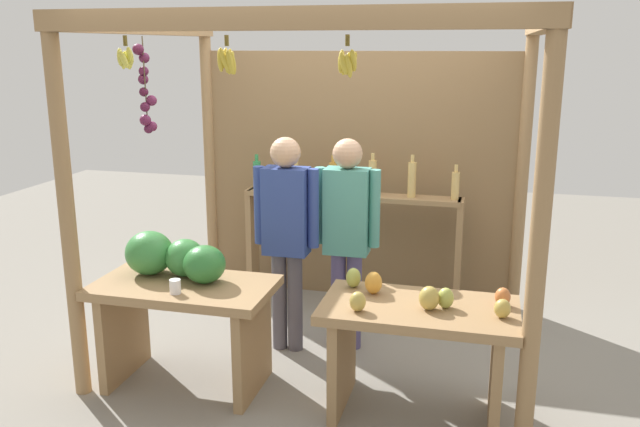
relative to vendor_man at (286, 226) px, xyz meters
name	(u,v)px	position (x,y,z in m)	size (l,w,h in m)	color
ground_plane	(327,344)	(0.27, 0.13, -0.95)	(12.00, 12.00, 0.00)	gray
market_stall	(341,150)	(0.26, 0.61, 0.47)	(2.88, 2.27, 2.40)	#99754C
fruit_counter_left	(180,290)	(-0.54, -0.64, -0.30)	(1.16, 0.64, 1.01)	#99754C
fruit_counter_right	(418,334)	(1.03, -0.68, -0.42)	(1.16, 0.64, 0.86)	#99754C
bottle_shelf_unit	(351,219)	(0.28, 0.94, -0.17)	(1.85, 0.22, 1.35)	#99754C
vendor_man	(286,226)	(0.00, 0.00, 0.00)	(0.48, 0.22, 1.59)	#514D56
vendor_woman	(347,226)	(0.41, 0.14, -0.01)	(0.48, 0.21, 1.58)	#544B7A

